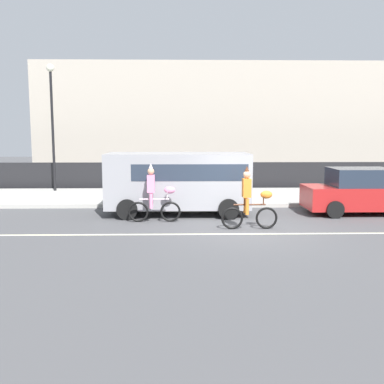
{
  "coord_description": "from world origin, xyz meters",
  "views": [
    {
      "loc": [
        -1.94,
        -13.13,
        2.93
      ],
      "look_at": [
        -1.61,
        1.2,
        1.0
      ],
      "focal_mm": 42.0,
      "sensor_mm": 36.0,
      "label": 1
    }
  ],
  "objects_px": {
    "parade_cyclist_orange": "(250,202)",
    "parade_cyclist_pink": "(155,196)",
    "street_lamp_post": "(52,109)",
    "parked_van_grey": "(180,179)",
    "parked_car_red": "(362,192)"
  },
  "relations": [
    {
      "from": "parade_cyclist_pink",
      "to": "parked_car_red",
      "type": "relative_size",
      "value": 0.47
    },
    {
      "from": "parade_cyclist_orange",
      "to": "street_lamp_post",
      "type": "height_order",
      "value": "street_lamp_post"
    },
    {
      "from": "parade_cyclist_pink",
      "to": "parked_van_grey",
      "type": "height_order",
      "value": "parked_van_grey"
    },
    {
      "from": "parade_cyclist_pink",
      "to": "street_lamp_post",
      "type": "distance_m",
      "value": 9.12
    },
    {
      "from": "street_lamp_post",
      "to": "parade_cyclist_pink",
      "type": "bearing_deg",
      "value": -53.11
    },
    {
      "from": "parade_cyclist_pink",
      "to": "street_lamp_post",
      "type": "height_order",
      "value": "street_lamp_post"
    },
    {
      "from": "parked_car_red",
      "to": "parade_cyclist_orange",
      "type": "bearing_deg",
      "value": -150.51
    },
    {
      "from": "parade_cyclist_orange",
      "to": "parade_cyclist_pink",
      "type": "bearing_deg",
      "value": 158.49
    },
    {
      "from": "parked_car_red",
      "to": "street_lamp_post",
      "type": "bearing_deg",
      "value": 156.17
    },
    {
      "from": "parade_cyclist_orange",
      "to": "street_lamp_post",
      "type": "xyz_separation_m",
      "value": [
        -8.08,
        8.01,
        3.15
      ]
    },
    {
      "from": "parade_cyclist_orange",
      "to": "parked_car_red",
      "type": "distance_m",
      "value": 5.06
    },
    {
      "from": "street_lamp_post",
      "to": "parked_car_red",
      "type": "bearing_deg",
      "value": -23.83
    },
    {
      "from": "parade_cyclist_orange",
      "to": "parked_van_grey",
      "type": "distance_m",
      "value": 3.33
    },
    {
      "from": "parked_van_grey",
      "to": "parked_car_red",
      "type": "distance_m",
      "value": 6.54
    },
    {
      "from": "parade_cyclist_pink",
      "to": "parked_van_grey",
      "type": "distance_m",
      "value": 1.66
    }
  ]
}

